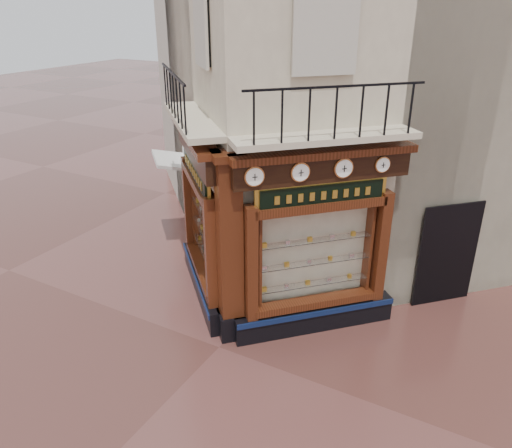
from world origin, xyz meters
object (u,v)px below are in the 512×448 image
Objects in this scene: signboard_right at (322,194)px; clock_a at (254,177)px; clock_b at (300,172)px; clock_d at (382,165)px; signboard_left at (196,171)px; corner_pilaster at (230,253)px; awning at (178,243)px; clock_c at (344,168)px.

clock_a is at bearing -175.39° from signboard_right.
clock_b is (0.61, 0.61, 0.00)m from clock_a.
clock_d reaches higher than signboard_right.
clock_d is 3.92m from signboard_left.
clock_a is 1.47m from signboard_right.
corner_pilaster is 2.12m from signboard_right.
clock_d is 7.11m from awning.
corner_pilaster reaches higher than clock_d.
clock_c is 0.19× the size of signboard_left.
corner_pilaster reaches higher than clock_b.
clock_b is 6.48m from awning.
clock_a is 1.72m from clock_c.
clock_b is (1.18, 0.58, 1.67)m from corner_pilaster.
clock_b is 0.73m from signboard_right.
clock_b is at bearing -144.36° from signboard_left.
corner_pilaster is 10.62× the size of clock_a.
clock_c is 0.64m from signboard_right.
clock_c is 3.29m from signboard_left.
awning is 0.76× the size of signboard_left.
clock_b is at bearing -180.00° from clock_d.
corner_pilaster is 5.07m from awning.
clock_b is 0.18× the size of signboard_left.
clock_d is 0.20× the size of awning.
clock_b is 0.85m from clock_c.
clock_d is (0.57, 0.57, 0.00)m from clock_c.
clock_a reaches higher than awning.
clock_c reaches higher than signboard_left.
awning is (-6.00, 1.19, -3.62)m from clock_d.
signboard_left is (-1.46, 1.01, 1.15)m from corner_pilaster.
corner_pilaster reaches higher than signboard_left.
corner_pilaster is 2.06× the size of signboard_right.
clock_b is at bearing -161.07° from awning.
clock_b is 2.73m from signboard_left.
clock_d is at bearing -5.47° from signboard_right.
corner_pilaster is at bearing 131.61° from clock_a.
signboard_right is (1.46, 1.01, 1.15)m from corner_pilaster.
clock_c is 6.76m from awning.
clock_a is 2.34m from signboard_left.
corner_pilaster reaches higher than clock_a.
clock_d is (2.36, 1.75, 1.67)m from corner_pilaster.
signboard_right is at bearing -135.00° from signboard_left.
clock_a is 1.01× the size of clock_b.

